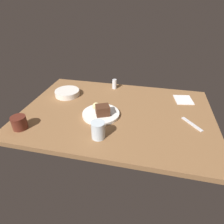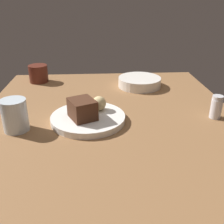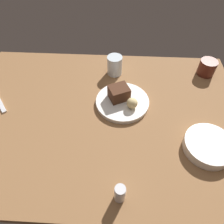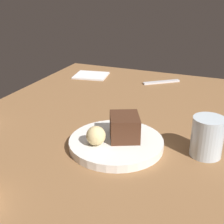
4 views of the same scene
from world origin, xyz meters
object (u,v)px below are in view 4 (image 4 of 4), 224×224
Objects in this scene: dessert_plate at (116,143)px; folded_napkin at (91,75)px; dessert_spoon at (161,82)px; bread_roll at (96,136)px; water_glass at (207,137)px; chocolate_cake_slice at (125,127)px.

dessert_plate is 1.72× the size of folded_napkin.
dessert_spoon is at bearing -177.73° from dessert_plate.
dessert_spoon is at bearing 178.66° from bread_roll.
water_glass reaches higher than dessert_spoon.
chocolate_cake_slice is at bearing -81.92° from water_glass.
chocolate_cake_slice reaches higher than dessert_plate.
dessert_plate is 53.90cm from dessert_spoon.
dessert_spoon is (-49.53, -22.67, -4.34)cm from water_glass.
chocolate_cake_slice is 7.55cm from bread_roll.
folded_napkin is at bearing -148.36° from dessert_plate.
dessert_spoon is at bearing -155.41° from water_glass.
water_glass is at bearing 47.88° from folded_napkin.
water_glass is at bearing 98.08° from chocolate_cake_slice.
chocolate_cake_slice is at bearing 55.76° from dessert_spoon.
dessert_spoon is at bearing -176.00° from chocolate_cake_slice.
water_glass is at bearing 109.08° from bread_roll.
dessert_spoon is (-53.85, -2.14, -0.63)cm from dessert_plate.
bread_roll is 57.99cm from dessert_spoon.
chocolate_cake_slice reaches higher than dessert_spoon.
water_glass is (-2.70, 19.01, -0.21)cm from chocolate_cake_slice.
chocolate_cake_slice reaches higher than folded_napkin.
chocolate_cake_slice is 0.86× the size of water_glass.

